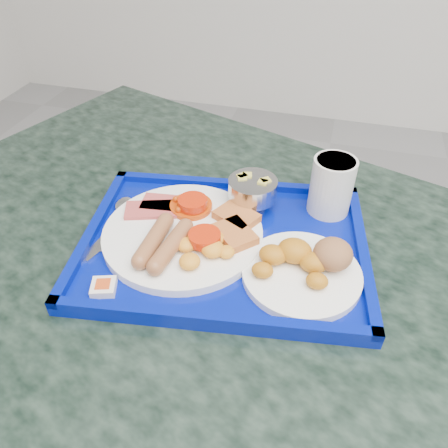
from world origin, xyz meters
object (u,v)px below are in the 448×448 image
(bread_plate, at_px, (306,266))
(juice_cup, at_px, (332,184))
(fruit_bowl, at_px, (253,189))
(table, at_px, (215,330))
(main_plate, at_px, (186,232))
(tray, at_px, (224,245))

(bread_plate, distance_m, juice_cup, 0.18)
(bread_plate, distance_m, fruit_bowl, 0.19)
(table, relative_size, main_plate, 5.56)
(table, height_order, fruit_bowl, fruit_bowl)
(table, distance_m, fruit_bowl, 0.30)
(tray, bearing_deg, juice_cup, 40.80)
(table, xyz_separation_m, main_plate, (-0.05, 0.01, 0.24))
(main_plate, bearing_deg, table, -12.39)
(fruit_bowl, height_order, juice_cup, juice_cup)
(table, distance_m, main_plate, 0.24)
(tray, bearing_deg, main_plate, -173.36)
(juice_cup, bearing_deg, main_plate, -146.98)
(main_plate, height_order, bread_plate, bread_plate)
(table, bearing_deg, main_plate, 167.61)
(tray, distance_m, fruit_bowl, 0.12)
(tray, xyz_separation_m, bread_plate, (0.14, -0.04, 0.02))
(fruit_bowl, bearing_deg, table, -105.90)
(main_plate, relative_size, fruit_bowl, 3.07)
(main_plate, xyz_separation_m, juice_cup, (0.22, 0.15, 0.04))
(table, height_order, tray, tray)
(table, xyz_separation_m, fruit_bowl, (0.04, 0.13, 0.26))
(table, relative_size, juice_cup, 14.29)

